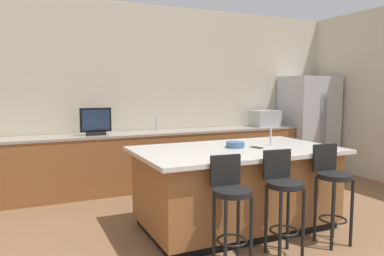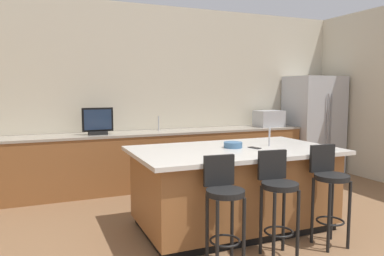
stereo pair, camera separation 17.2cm
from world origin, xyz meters
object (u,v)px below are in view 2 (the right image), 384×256
(bar_stool_center, at_px, (278,194))
(microwave, at_px, (269,118))
(kitchen_island, at_px, (233,187))
(bar_stool_right, at_px, (329,186))
(bar_stool_left, at_px, (224,201))
(cell_phone, at_px, (255,148))
(fruit_bowl, at_px, (233,145))
(refrigerator, at_px, (313,124))
(tv_monitor, at_px, (98,122))

(bar_stool_center, bearing_deg, microwave, 62.56)
(kitchen_island, relative_size, bar_stool_right, 2.25)
(bar_stool_left, height_order, bar_stool_right, bar_stool_right)
(cell_phone, bearing_deg, fruit_bowl, 136.77)
(fruit_bowl, relative_size, cell_phone, 1.41)
(kitchen_island, height_order, cell_phone, cell_phone)
(kitchen_island, distance_m, bar_stool_left, 1.00)
(microwave, height_order, bar_stool_right, microwave)
(kitchen_island, distance_m, bar_stool_right, 1.05)
(microwave, relative_size, fruit_bowl, 2.27)
(kitchen_island, bearing_deg, bar_stool_left, -124.17)
(fruit_bowl, bearing_deg, bar_stool_right, -53.89)
(fruit_bowl, bearing_deg, microwave, 46.92)
(refrigerator, xyz_separation_m, microwave, (-0.95, 0.08, 0.14))
(tv_monitor, xyz_separation_m, cell_phone, (1.44, -2.03, -0.17))
(bar_stool_right, height_order, fruit_bowl, bar_stool_right)
(microwave, bearing_deg, refrigerator, -5.07)
(microwave, relative_size, cell_phone, 3.20)
(kitchen_island, relative_size, tv_monitor, 5.03)
(microwave, bearing_deg, kitchen_island, -132.64)
(cell_phone, bearing_deg, bar_stool_right, -74.54)
(bar_stool_right, relative_size, fruit_bowl, 4.78)
(bar_stool_right, xyz_separation_m, cell_phone, (-0.41, 0.74, 0.30))
(refrigerator, xyz_separation_m, cell_phone, (-2.57, -2.00, 0.00))
(microwave, bearing_deg, fruit_bowl, -133.08)
(bar_stool_left, bearing_deg, fruit_bowl, 61.31)
(tv_monitor, distance_m, cell_phone, 2.50)
(kitchen_island, bearing_deg, bar_stool_center, -89.78)
(refrigerator, height_order, bar_stool_center, refrigerator)
(bar_stool_right, bearing_deg, tv_monitor, 126.48)
(bar_stool_right, bearing_deg, bar_stool_center, -175.39)
(kitchen_island, distance_m, cell_phone, 0.51)
(cell_phone, bearing_deg, kitchen_island, 147.89)
(refrigerator, xyz_separation_m, fruit_bowl, (-2.79, -1.88, 0.03))
(tv_monitor, xyz_separation_m, bar_stool_left, (0.66, -2.77, -0.49))
(bar_stool_left, bearing_deg, bar_stool_right, 4.85)
(kitchen_island, relative_size, cell_phone, 15.18)
(bar_stool_right, bearing_deg, kitchen_island, 130.81)
(refrigerator, xyz_separation_m, bar_stool_center, (-2.80, -2.76, -0.31))
(bar_stool_center, xyz_separation_m, bar_stool_right, (0.64, 0.02, 0.01))
(microwave, relative_size, bar_stool_left, 0.49)
(microwave, bearing_deg, bar_stool_center, -122.98)
(microwave, xyz_separation_m, bar_stool_left, (-2.40, -2.82, -0.45))
(bar_stool_right, height_order, cell_phone, bar_stool_right)
(bar_stool_right, bearing_deg, bar_stool_left, -177.21)
(kitchen_island, bearing_deg, microwave, 47.36)
(tv_monitor, height_order, bar_stool_left, tv_monitor)
(refrigerator, bearing_deg, cell_phone, -142.17)
(refrigerator, bearing_deg, bar_stool_left, -140.75)
(bar_stool_left, bearing_deg, kitchen_island, 60.52)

